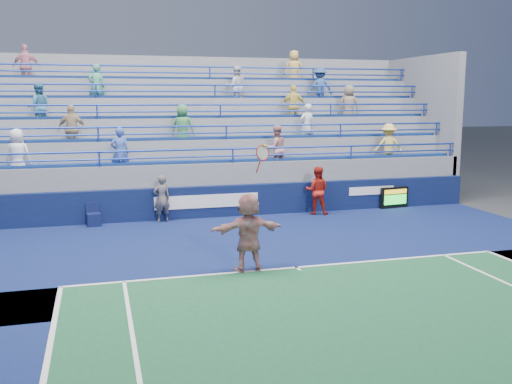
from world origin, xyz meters
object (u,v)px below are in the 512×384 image
object	(u,v)px
line_judge	(162,199)
judge_chair	(94,219)
tennis_player	(248,232)
ball_girl	(317,191)
serve_speed_board	(394,198)

from	to	relation	value
line_judge	judge_chair	bearing A→B (deg)	-13.77
tennis_player	line_judge	xyz separation A→B (m)	(-1.38, 6.05, -0.16)
line_judge	ball_girl	bearing A→B (deg)	163.59
tennis_player	ball_girl	distance (m)	7.16
judge_chair	tennis_player	world-z (taller)	tennis_player
judge_chair	line_judge	bearing A→B (deg)	0.87
judge_chair	line_judge	world-z (taller)	line_judge
serve_speed_board	line_judge	distance (m)	8.69
serve_speed_board	judge_chair	bearing A→B (deg)	-179.20
judge_chair	ball_girl	distance (m)	7.68
line_judge	tennis_player	bearing A→B (deg)	88.16
tennis_player	judge_chair	bearing A→B (deg)	120.73
serve_speed_board	ball_girl	distance (m)	3.27
serve_speed_board	judge_chair	world-z (taller)	serve_speed_board
line_judge	ball_girl	world-z (taller)	ball_girl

